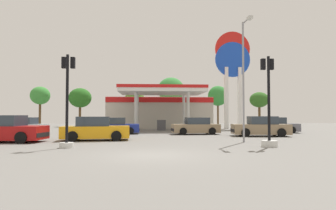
# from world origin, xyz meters

# --- Properties ---
(ground_plane) EXTENTS (90.00, 90.00, 0.00)m
(ground_plane) POSITION_xyz_m (0.00, 0.00, 0.00)
(ground_plane) COLOR slate
(ground_plane) RESTS_ON ground
(gas_station) EXTENTS (12.76, 13.62, 4.58)m
(gas_station) POSITION_xyz_m (1.22, 25.29, 2.12)
(gas_station) COLOR beige
(gas_station) RESTS_ON ground
(station_pole_sign) EXTENTS (4.18, 0.56, 11.58)m
(station_pole_sign) POSITION_xyz_m (9.83, 22.06, 7.34)
(station_pole_sign) COLOR white
(station_pole_sign) RESTS_ON ground
(car_0) EXTENTS (4.40, 2.24, 1.53)m
(car_0) POSITION_xyz_m (-3.57, 7.23, 0.69)
(car_0) COLOR black
(car_0) RESTS_ON ground
(car_1) EXTENTS (4.04, 2.02, 1.41)m
(car_1) POSITION_xyz_m (-2.96, 13.53, 0.64)
(car_1) COLOR black
(car_1) RESTS_ON ground
(car_2) EXTENTS (4.44, 2.31, 1.53)m
(car_2) POSITION_xyz_m (8.50, 10.16, 0.69)
(car_2) COLOR black
(car_2) RESTS_ON ground
(car_3) EXTENTS (4.16, 2.19, 1.43)m
(car_3) POSITION_xyz_m (-10.93, 13.86, 0.65)
(car_3) COLOR black
(car_3) RESTS_ON ground
(car_4) EXTENTS (4.08, 2.06, 1.42)m
(car_4) POSITION_xyz_m (3.84, 12.68, 0.64)
(car_4) COLOR black
(car_4) RESTS_ON ground
(car_5) EXTENTS (4.64, 2.33, 1.61)m
(car_5) POSITION_xyz_m (-8.73, 6.25, 0.73)
(car_5) COLOR black
(car_5) RESTS_ON ground
(car_6) EXTENTS (4.22, 2.55, 1.41)m
(car_6) POSITION_xyz_m (11.66, 14.49, 0.64)
(car_6) COLOR black
(car_6) RESTS_ON ground
(traffic_signal_0) EXTENTS (0.80, 0.80, 4.65)m
(traffic_signal_0) POSITION_xyz_m (5.99, 2.65, 1.47)
(traffic_signal_0) COLOR silver
(traffic_signal_0) RESTS_ON ground
(traffic_signal_1) EXTENTS (0.69, 0.70, 4.66)m
(traffic_signal_1) POSITION_xyz_m (-4.22, 2.97, 1.87)
(traffic_signal_1) COLOR silver
(traffic_signal_1) RESTS_ON ground
(tree_0) EXTENTS (2.86, 2.86, 5.89)m
(tree_0) POSITION_xyz_m (-16.31, 32.91, 4.50)
(tree_0) COLOR brown
(tree_0) RESTS_ON ground
(tree_1) EXTENTS (3.21, 3.21, 5.50)m
(tree_1) POSITION_xyz_m (-9.96, 30.82, 4.07)
(tree_1) COLOR brown
(tree_1) RESTS_ON ground
(tree_2) EXTENTS (2.91, 2.91, 5.20)m
(tree_2) POSITION_xyz_m (-2.21, 31.58, 3.97)
(tree_2) COLOR brown
(tree_2) RESTS_ON ground
(tree_3) EXTENTS (4.03, 4.03, 7.32)m
(tree_3) POSITION_xyz_m (3.26, 32.20, 5.43)
(tree_3) COLOR brown
(tree_3) RESTS_ON ground
(tree_4) EXTENTS (3.06, 3.06, 6.15)m
(tree_4) POSITION_xyz_m (10.60, 32.73, 4.58)
(tree_4) COLOR brown
(tree_4) RESTS_ON ground
(tree_5) EXTENTS (2.97, 2.97, 5.23)m
(tree_5) POSITION_xyz_m (17.22, 32.85, 3.98)
(tree_5) COLOR brown
(tree_5) RESTS_ON ground
(corner_streetlamp) EXTENTS (0.24, 1.48, 7.26)m
(corner_streetlamp) POSITION_xyz_m (5.53, 5.02, 4.34)
(corner_streetlamp) COLOR gray
(corner_streetlamp) RESTS_ON ground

